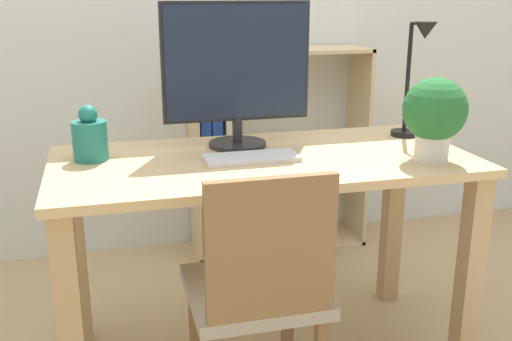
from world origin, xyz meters
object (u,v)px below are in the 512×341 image
keyboard (251,158)px  desk_lamp (416,68)px  bookshelf (247,165)px  chair (259,290)px  vase (90,137)px  potted_plant (435,114)px  monitor (237,68)px

keyboard → desk_lamp: desk_lamp is taller
desk_lamp → bookshelf: desk_lamp is taller
keyboard → desk_lamp: (0.66, 0.13, 0.26)m
chair → vase: bearing=127.0°
keyboard → chair: size_ratio=0.37×
potted_plant → bookshelf: bearing=106.7°
chair → keyboard: bearing=72.4°
vase → monitor: bearing=6.1°
keyboard → bookshelf: bookshelf is taller
vase → desk_lamp: 1.19m
vase → bookshelf: bookshelf is taller
potted_plant → chair: (-0.63, -0.17, -0.46)m
vase → keyboard: bearing=-15.2°
vase → chair: 0.75m
desk_lamp → chair: desk_lamp is taller
bookshelf → chair: bearing=-102.4°
keyboard → potted_plant: (0.57, -0.15, 0.15)m
keyboard → vase: 0.54m
potted_plant → chair: bearing=-164.8°
potted_plant → chair: size_ratio=0.32×
potted_plant → keyboard: bearing=165.0°
vase → desk_lamp: bearing=-0.5°
keyboard → vase: vase is taller
monitor → vase: 0.55m
vase → bookshelf: 1.20m
vase → chair: vase is taller
vase → bookshelf: bearing=49.0°
keyboard → vase: (-0.51, 0.14, 0.07)m
desk_lamp → chair: (-0.72, -0.46, -0.57)m
desk_lamp → monitor: bearing=174.5°
vase → chair: size_ratio=0.22×
desk_lamp → potted_plant: size_ratio=1.58×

